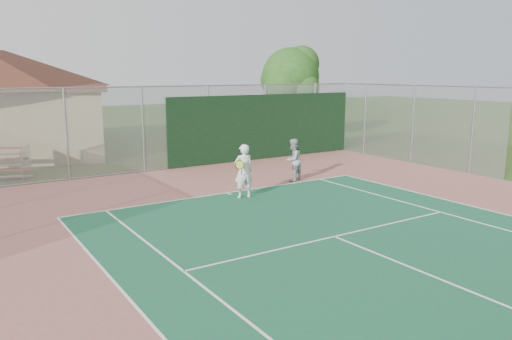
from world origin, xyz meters
The scene contains 5 objects.
back_fence centered at (2.11, 16.98, 1.67)m, with size 20.08×0.11×3.53m.
side_fence_right centered at (10.00, 12.50, 1.75)m, with size 0.08×9.00×3.50m.
tree centered at (10.04, 21.67, 3.70)m, with size 4.04×3.83×5.63m.
player_white_front centered at (0.17, 11.05, 0.89)m, with size 0.87×0.71×1.76m.
player_grey_back centered at (3.07, 12.22, 0.80)m, with size 0.94×0.85×1.60m.
Camera 1 is at (-8.10, -2.55, 4.04)m, focal length 35.00 mm.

